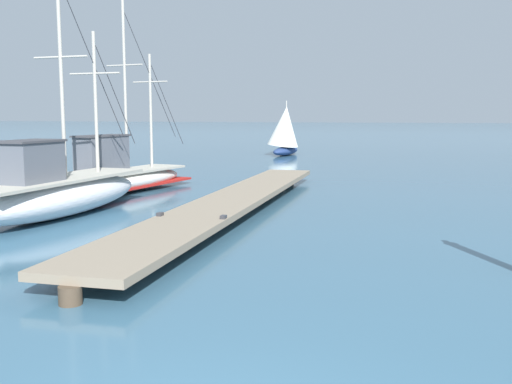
{
  "coord_description": "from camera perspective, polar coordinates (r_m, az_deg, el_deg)",
  "views": [
    {
      "loc": [
        1.68,
        -3.92,
        2.88
      ],
      "look_at": [
        -1.61,
        6.76,
        1.4
      ],
      "focal_mm": 41.3,
      "sensor_mm": 36.0,
      "label": 1
    }
  ],
  "objects": [
    {
      "name": "floating_dock",
      "position": [
        17.37,
        -2.24,
        -0.79
      ],
      "size": [
        2.69,
        17.88,
        0.53
      ],
      "color": "gray",
      "rests_on": "ground"
    },
    {
      "name": "fishing_boat_1",
      "position": [
        17.48,
        -18.82,
        -0.0
      ],
      "size": [
        2.2,
        7.89,
        7.06
      ],
      "color": "silver",
      "rests_on": "ground"
    },
    {
      "name": "fishing_boat_0",
      "position": [
        22.32,
        -13.15,
        1.52
      ],
      "size": [
        2.78,
        7.85,
        7.09
      ],
      "color": "silver",
      "rests_on": "ground"
    },
    {
      "name": "distant_sailboat",
      "position": [
        41.47,
        2.82,
        5.96
      ],
      "size": [
        2.6,
        4.43,
        3.82
      ],
      "color": "navy",
      "rests_on": "ground"
    }
  ]
}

